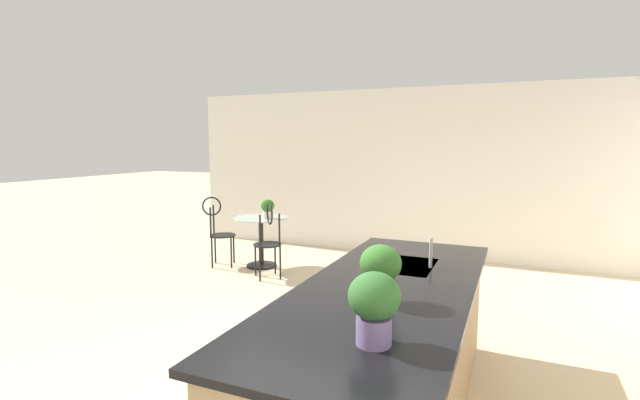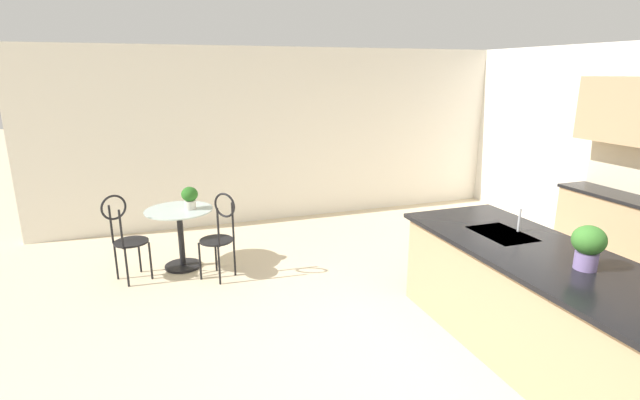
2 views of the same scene
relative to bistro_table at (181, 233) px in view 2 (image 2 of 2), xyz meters
The scene contains 9 objects.
ground_plane 3.27m from the bistro_table, 34.78° to the left, with size 40.00×40.00×0.00m, color beige.
wall_left_window 2.61m from the bistro_table, 130.98° to the left, with size 0.12×7.80×2.70m, color silver.
kitchen_island 4.00m from the bistro_table, 42.37° to the left, with size 2.80×1.06×0.92m.
bistro_table is the anchor object (origin of this frame).
chair_near_window 0.65m from the bistro_table, 71.04° to the right, with size 0.51×0.52×1.04m.
chair_by_island 0.65m from the bistro_table, 39.55° to the left, with size 0.54×0.54×1.04m.
sink_faucet 3.80m from the bistro_table, 50.07° to the left, with size 0.02×0.02×0.22m, color #B2B5BA.
potted_plant_on_table 0.47m from the bistro_table, 77.72° to the left, with size 0.19×0.19×0.27m.
potted_plant_counter_near 4.31m from the bistro_table, 40.04° to the left, with size 0.24×0.24×0.34m.
Camera 2 is at (3.01, -2.04, 2.34)m, focal length 26.46 mm.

